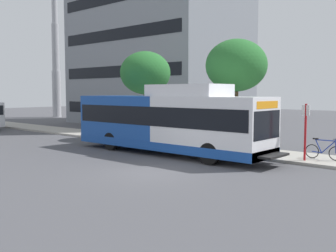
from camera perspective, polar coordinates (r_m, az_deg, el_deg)
The scene contains 8 objects.
ground_plane at distance 22.28m, azimuth -17.31°, elevation -3.70°, with size 120.00×120.00×0.00m, color #4C4C51.
sidewalk_curb at distance 25.15m, azimuth -1.10°, elevation -2.35°, with size 3.00×56.00×0.14m, color #A8A399.
transit_bus at distance 20.65m, azimuth -0.02°, elevation 0.62°, with size 2.58×12.25×3.65m.
bus_stop_sign_pole at distance 18.91m, azimuth 19.36°, elevation -0.23°, with size 0.10×0.36×2.60m.
bicycle_parked at distance 19.61m, azimuth 21.74°, elevation -3.32°, with size 0.52×1.76×1.02m.
street_tree_near_stop at distance 22.39m, azimuth 9.90°, elevation 8.63°, with size 3.42×3.42×6.07m.
street_tree_mid_block at distance 27.37m, azimuth -3.32°, elevation 7.69°, with size 3.49×3.49×5.94m.
lattice_comm_tower at distance 53.56m, azimuth -16.05°, elevation 10.61°, with size 1.10×1.10×26.48m.
Camera 1 is at (-11.37, -10.88, 3.25)m, focal length 41.90 mm.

